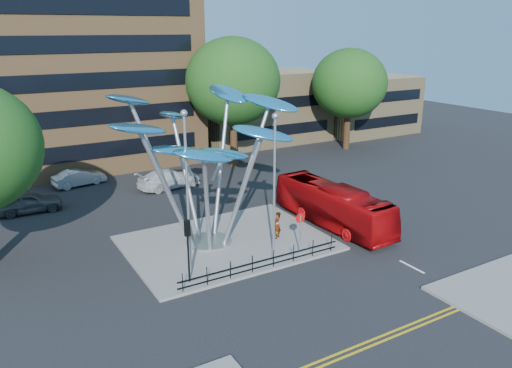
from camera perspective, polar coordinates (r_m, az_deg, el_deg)
ground at (r=26.96m, az=4.57°, el=-10.93°), size 120.00×120.00×0.00m
traffic_island at (r=31.08m, az=-3.33°, el=-6.73°), size 12.00×9.00×0.15m
double_yellow_near at (r=23.04m, az=13.50°, el=-16.79°), size 40.00×0.12×0.01m
double_yellow_far at (r=22.87m, az=14.04°, el=-17.12°), size 40.00×0.12×0.01m
brick_tower at (r=51.95m, az=-23.04°, el=18.58°), size 25.00×15.00×30.00m
low_building_near at (r=58.28m, az=0.70°, el=8.76°), size 15.00×8.00×8.00m
low_building_far at (r=65.14m, az=12.37°, el=8.84°), size 12.00×8.00×7.00m
tree_right at (r=46.95m, az=-2.66°, el=11.61°), size 8.80×8.80×12.11m
tree_far at (r=54.96m, az=10.62°, el=11.21°), size 8.00×8.00×10.81m
leaf_sculpture at (r=29.13m, az=-6.05°, el=5.63°), size 12.72×9.54×9.51m
street_lamp_left at (r=25.73m, az=-7.91°, el=0.49°), size 0.36×0.36×8.80m
street_lamp_right at (r=27.59m, az=2.12°, el=1.25°), size 0.36×0.36×8.30m
traffic_light_island at (r=25.62m, az=-7.82°, el=-6.11°), size 0.28×0.18×3.42m
no_entry_sign_island at (r=29.09m, az=5.07°, el=-4.78°), size 0.60×0.10×2.45m
pedestrian_railing_front at (r=27.48m, az=0.82°, el=-9.00°), size 10.00×0.06×1.00m
red_bus at (r=33.88m, az=8.75°, el=-2.42°), size 2.71×10.07×2.78m
pedestrian at (r=31.25m, az=2.45°, el=-4.71°), size 0.75×0.70×1.72m
parked_car_left at (r=39.50m, az=-24.60°, el=-1.89°), size 4.68×2.04×1.57m
parked_car_mid at (r=44.64m, az=-19.57°, el=0.71°), size 4.49×2.21×1.42m
parked_car_right at (r=42.14m, az=-9.88°, el=0.62°), size 5.63×2.91×1.56m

